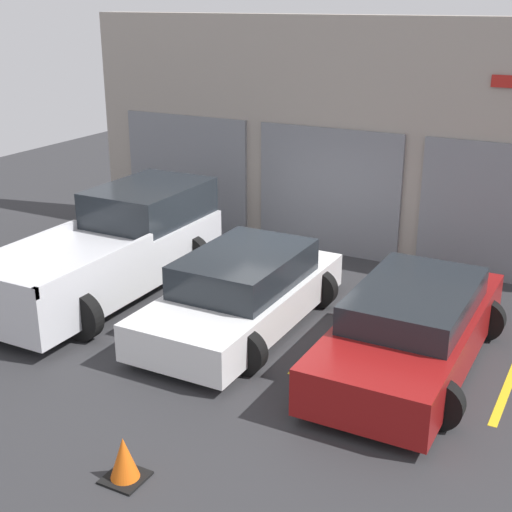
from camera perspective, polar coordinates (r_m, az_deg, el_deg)
The scene contains 10 objects.
ground_plane at distance 13.01m, azimuth 1.39°, elevation -3.66°, with size 28.00×28.00×0.00m, color #2D2D30.
shophouse_building at distance 15.20m, azimuth 7.07°, elevation 9.12°, with size 12.14×0.68×4.90m.
pickup_truck at distance 13.52m, azimuth -11.16°, elevation 0.65°, with size 2.43×5.26×1.78m.
sedan_white at distance 11.85m, azimuth -1.06°, elevation -2.92°, with size 2.28×4.40×1.29m.
sedan_side at distance 10.86m, azimuth 12.35°, elevation -5.67°, with size 2.25×4.62×1.25m.
parking_stripe_far_left at distance 14.49m, azimuth -16.19°, elevation -1.94°, with size 0.12×2.20×0.01m, color gold.
parking_stripe_left at distance 12.77m, azimuth -6.78°, elevation -4.27°, with size 0.12×2.20×0.01m, color gold.
parking_stripe_centre at distance 11.51m, azimuth 5.19°, elevation -7.04°, with size 0.12×2.20×0.01m, color gold.
parking_stripe_right at distance 10.88m, azimuth 19.45°, elevation -9.90°, with size 0.12×2.20×0.01m, color gold.
traffic_cone at distance 8.58m, azimuth -10.51°, elevation -15.77°, with size 0.47×0.47×0.55m.
Camera 1 is at (5.32, -10.67, 5.22)m, focal length 50.00 mm.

